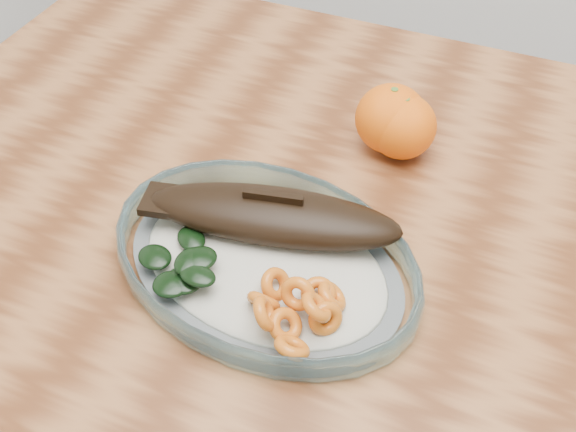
{
  "coord_description": "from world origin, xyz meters",
  "views": [
    {
      "loc": [
        0.12,
        -0.53,
        1.29
      ],
      "look_at": [
        -0.08,
        -0.04,
        0.77
      ],
      "focal_mm": 45.0,
      "sensor_mm": 36.0,
      "label": 1
    }
  ],
  "objects_px": {
    "plated_meal": "(265,255)",
    "orange_right": "(402,126)",
    "orange_left": "(391,119)",
    "dining_table": "(368,287)"
  },
  "relations": [
    {
      "from": "orange_left",
      "to": "orange_right",
      "type": "distance_m",
      "value": 0.02
    },
    {
      "from": "orange_left",
      "to": "orange_right",
      "type": "relative_size",
      "value": 1.07
    },
    {
      "from": "orange_right",
      "to": "orange_left",
      "type": "bearing_deg",
      "value": 160.05
    },
    {
      "from": "orange_left",
      "to": "orange_right",
      "type": "bearing_deg",
      "value": -19.95
    },
    {
      "from": "orange_left",
      "to": "dining_table",
      "type": "bearing_deg",
      "value": -78.19
    },
    {
      "from": "plated_meal",
      "to": "orange_right",
      "type": "xyz_separation_m",
      "value": [
        0.07,
        0.22,
        0.02
      ]
    },
    {
      "from": "dining_table",
      "to": "orange_left",
      "type": "bearing_deg",
      "value": 101.81
    },
    {
      "from": "dining_table",
      "to": "orange_right",
      "type": "height_order",
      "value": "orange_right"
    },
    {
      "from": "orange_right",
      "to": "plated_meal",
      "type": "bearing_deg",
      "value": -107.75
    },
    {
      "from": "orange_left",
      "to": "orange_right",
      "type": "height_order",
      "value": "orange_left"
    }
  ]
}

